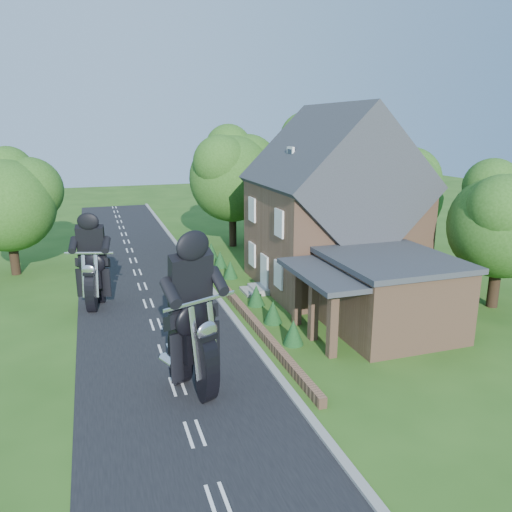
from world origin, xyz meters
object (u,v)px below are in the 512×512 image
object	(u,v)px
garden_wall	(232,297)
annex	(386,292)
motorcycle_lead	(194,369)
house	(332,211)
motorcycle_follow	(95,294)

from	to	relation	value
garden_wall	annex	distance (m)	8.19
garden_wall	motorcycle_lead	size ratio (longest dim) A/B	11.76
house	annex	bearing A→B (deg)	-95.24
house	annex	xyz separation A→B (m)	(-0.62, -6.80, -2.58)
house	garden_wall	bearing A→B (deg)	-170.83
motorcycle_lead	motorcycle_follow	bearing A→B (deg)	-95.13
garden_wall	house	xyz separation A→B (m)	(6.19, 1.00, 4.14)
garden_wall	house	distance (m)	7.52
house	annex	world-z (taller)	house
garden_wall	house	size ratio (longest dim) A/B	2.15
garden_wall	house	world-z (taller)	house
garden_wall	motorcycle_lead	distance (m)	9.41
house	motorcycle_follow	distance (m)	13.57
garden_wall	motorcycle_follow	bearing A→B (deg)	169.85
garden_wall	annex	bearing A→B (deg)	-46.16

